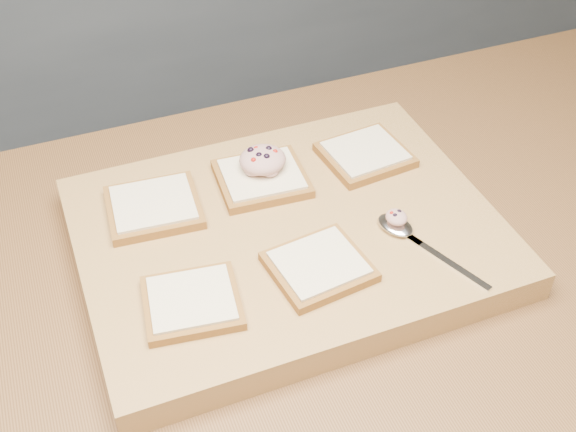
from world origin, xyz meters
The scene contains 11 objects.
island_counter centered at (0.00, 0.00, 0.45)m, with size 2.00×0.80×0.90m.
back_counter centered at (0.00, 1.43, 0.47)m, with size 3.60×0.62×0.94m.
cutting_board centered at (-0.05, 0.02, 0.92)m, with size 0.55×0.42×0.04m, color #AF7F4B.
bread_far_left centered at (-0.21, 0.12, 0.95)m, with size 0.13×0.12×0.02m.
bread_far_center centered at (-0.05, 0.12, 0.95)m, with size 0.13×0.12×0.02m.
bread_far_right centered at (0.11, 0.12, 0.95)m, with size 0.13×0.12×0.02m.
bread_near_left centered at (-0.21, -0.07, 0.95)m, with size 0.13×0.12×0.02m.
bread_near_center centered at (-0.04, -0.07, 0.95)m, with size 0.13×0.12×0.02m.
tuna_salad_dollop centered at (-0.04, 0.13, 0.98)m, with size 0.07×0.06×0.03m.
spoon centered at (0.09, -0.05, 0.95)m, with size 0.09×0.18×0.01m.
spoon_salad centered at (0.08, -0.03, 0.96)m, with size 0.03×0.03×0.02m.
Camera 1 is at (-0.31, -0.64, 1.60)m, focal length 45.00 mm.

